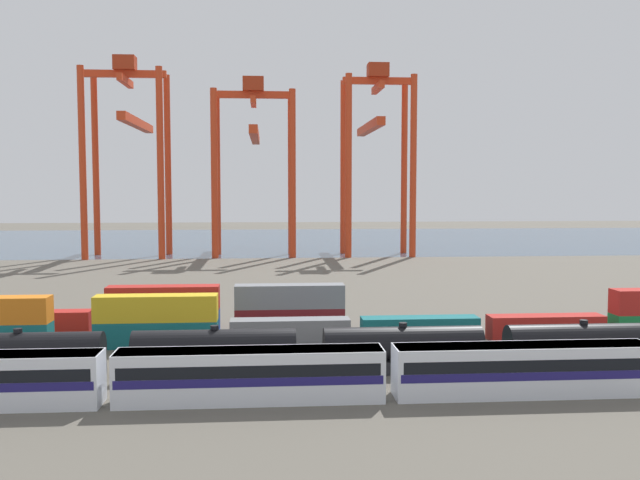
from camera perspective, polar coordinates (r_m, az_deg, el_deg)
ground_plane at (r=113.96m, az=-7.82°, el=-3.71°), size 420.00×420.00×0.00m
harbour_water at (r=211.12m, az=-6.24°, el=-0.02°), size 400.00×110.00×0.01m
passenger_train at (r=52.08m, az=-5.80°, el=-10.92°), size 61.22×3.14×3.90m
freight_tank_row at (r=59.31m, az=-0.86°, el=-9.14°), size 61.93×2.82×4.28m
shipping_container_2 at (r=74.42m, az=-23.67°, el=-7.30°), size 6.04×2.44×2.60m
shipping_container_3 at (r=73.95m, az=-23.73°, el=-5.32°), size 6.04×2.44×2.60m
shipping_container_4 at (r=71.16m, az=-13.39°, el=-7.57°), size 12.10×2.44×2.60m
shipping_container_5 at (r=70.67m, az=-13.42°, el=-5.51°), size 12.10×2.44×2.60m
shipping_container_6 at (r=70.32m, az=-2.49°, el=-7.60°), size 12.10×2.44×2.60m
shipping_container_7 at (r=71.99m, az=8.27°, el=-7.36°), size 12.10×2.44×2.60m
shipping_container_8 at (r=76.00m, az=18.21°, el=-6.91°), size 12.10×2.44×2.60m
shipping_container_12 at (r=80.68m, az=-22.63°, el=-6.38°), size 12.10×2.44×2.60m
shipping_container_13 at (r=77.49m, az=-12.84°, el=-6.59°), size 12.10×2.44×2.60m
shipping_container_14 at (r=77.05m, az=-12.87°, el=-4.69°), size 12.10×2.44×2.60m
shipping_container_15 at (r=76.69m, az=-2.53°, el=-6.60°), size 12.10×2.44×2.60m
shipping_container_16 at (r=76.24m, az=-2.53°, el=-4.68°), size 12.10×2.44×2.60m
gantry_crane_west at (r=167.52m, az=-15.57°, el=8.21°), size 18.49×38.01×45.76m
gantry_crane_central at (r=164.93m, az=-5.49°, el=7.59°), size 19.21×39.78×41.37m
gantry_crane_east at (r=166.13m, az=4.65°, el=8.15°), size 16.53×35.40×44.87m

